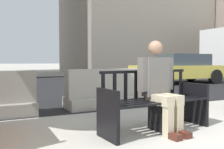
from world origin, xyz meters
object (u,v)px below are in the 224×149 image
object	(u,v)px
jersey_barrier_centre	(110,91)
car_taxi_near	(180,69)
street_bench	(155,104)
seated_person	(159,84)

from	to	relation	value
jersey_barrier_centre	car_taxi_near	bearing A→B (deg)	36.13
street_bench	seated_person	xyz separation A→B (m)	(0.03, -0.05, 0.29)
street_bench	jersey_barrier_centre	bearing A→B (deg)	83.65
street_bench	seated_person	size ratio (longest dim) A/B	1.32
seated_person	jersey_barrier_centre	world-z (taller)	seated_person
seated_person	jersey_barrier_centre	xyz separation A→B (m)	(0.20, 2.11, -0.35)
car_taxi_near	seated_person	bearing A→B (deg)	-132.68
car_taxi_near	street_bench	bearing A→B (deg)	-133.07
jersey_barrier_centre	car_taxi_near	xyz separation A→B (m)	(5.34, 3.90, 0.33)
street_bench	car_taxi_near	bearing A→B (deg)	46.93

